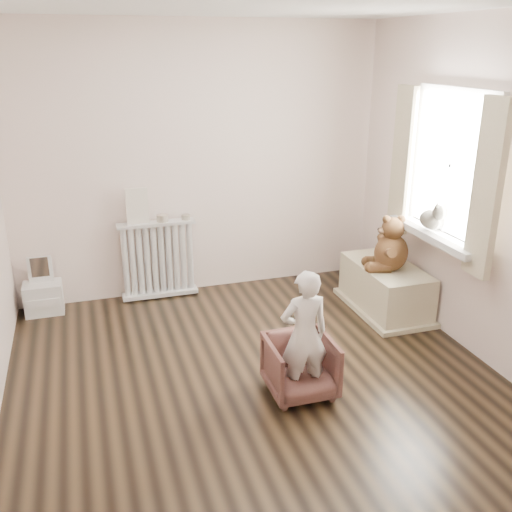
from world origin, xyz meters
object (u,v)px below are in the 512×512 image
object	(u,v)px
toy_vanity	(42,285)
radiator	(158,260)
toy_bench	(385,290)
plush_cat	(432,219)
child	(304,335)
teddy_bear	(392,246)
armchair	(300,367)

from	to	relation	value
toy_vanity	radiator	bearing A→B (deg)	1.58
toy_bench	radiator	bearing A→B (deg)	155.07
toy_vanity	plush_cat	world-z (taller)	plush_cat
plush_cat	child	bearing A→B (deg)	-177.75
radiator	teddy_bear	xyz separation A→B (m)	(1.96, -1.01, 0.28)
teddy_bear	plush_cat	bearing A→B (deg)	-45.28
toy_vanity	toy_bench	xyz separation A→B (m)	(3.07, -0.89, -0.08)
radiator	armchair	distance (m)	2.11
armchair	child	size ratio (longest dim) A/B	0.50
child	plush_cat	xyz separation A→B (m)	(1.41, 0.70, 0.51)
radiator	toy_bench	size ratio (longest dim) A/B	0.83
child	teddy_bear	size ratio (longest dim) A/B	1.89
teddy_bear	plush_cat	world-z (taller)	plush_cat
toy_vanity	child	distance (m)	2.70
radiator	toy_vanity	size ratio (longest dim) A/B	1.45
armchair	radiator	bearing A→B (deg)	110.31
radiator	child	bearing A→B (deg)	-70.69
radiator	child	size ratio (longest dim) A/B	0.82
toy_vanity	armchair	distance (m)	2.65
teddy_bear	plush_cat	distance (m)	0.49
armchair	teddy_bear	size ratio (longest dim) A/B	0.95
teddy_bear	plush_cat	size ratio (longest dim) A/B	1.70
toy_bench	plush_cat	distance (m)	0.91
armchair	teddy_bear	distance (m)	1.65
radiator	toy_vanity	world-z (taller)	radiator
child	plush_cat	bearing A→B (deg)	-152.97
toy_bench	plush_cat	size ratio (longest dim) A/B	3.21
toy_bench	teddy_bear	size ratio (longest dim) A/B	1.89
radiator	plush_cat	bearing A→B (deg)	-31.94
toy_vanity	teddy_bear	distance (m)	3.22
toy_vanity	teddy_bear	bearing A→B (deg)	-17.78
toy_vanity	toy_bench	bearing A→B (deg)	-16.21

